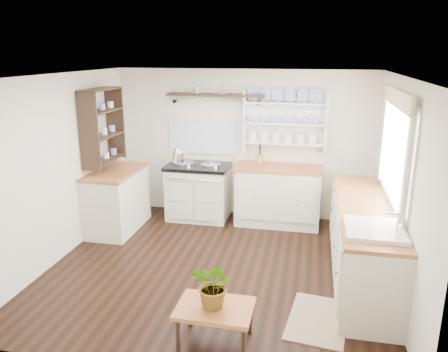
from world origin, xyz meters
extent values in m
cube|color=black|center=(0.00, 0.00, 0.00)|extent=(4.00, 3.80, 0.01)
cube|color=beige|center=(0.00, 1.90, 1.15)|extent=(4.00, 0.02, 2.30)
cube|color=beige|center=(2.00, 0.00, 1.15)|extent=(0.02, 3.80, 2.30)
cube|color=beige|center=(-2.00, 0.00, 1.15)|extent=(0.02, 3.80, 2.30)
cube|color=white|center=(0.00, 0.00, 2.30)|extent=(4.00, 3.80, 0.01)
cube|color=white|center=(1.96, 0.15, 1.50)|extent=(0.04, 1.40, 1.00)
cube|color=white|center=(1.94, 0.15, 1.50)|extent=(0.02, 1.50, 1.10)
cube|color=beige|center=(1.92, 0.15, 2.08)|extent=(0.04, 1.55, 0.18)
cube|color=beige|center=(-0.64, 1.57, 0.41)|extent=(0.93, 0.60, 0.82)
cube|color=black|center=(-0.64, 1.57, 0.84)|extent=(0.97, 0.64, 0.05)
cylinder|color=silver|center=(-0.86, 1.57, 0.88)|extent=(0.32, 0.32, 0.03)
cylinder|color=silver|center=(-0.43, 1.57, 0.88)|extent=(0.32, 0.32, 0.03)
cylinder|color=silver|center=(-0.64, 1.23, 0.72)|extent=(0.83, 0.02, 0.02)
cube|color=beige|center=(0.60, 1.60, 0.44)|extent=(1.25, 0.60, 0.88)
cube|color=brown|center=(0.60, 1.60, 0.88)|extent=(1.27, 0.63, 0.04)
cube|color=beige|center=(1.70, 0.10, 0.44)|extent=(0.60, 2.40, 0.88)
cube|color=brown|center=(1.70, 0.10, 0.88)|extent=(0.62, 2.43, 0.04)
cube|color=white|center=(1.70, -0.65, 0.80)|extent=(0.55, 0.60, 0.28)
cylinder|color=silver|center=(1.90, -0.65, 1.00)|extent=(0.02, 0.02, 0.22)
cube|color=beige|center=(-1.70, 0.90, 0.44)|extent=(0.60, 1.10, 0.88)
cube|color=brown|center=(-1.70, 0.90, 0.88)|extent=(0.62, 1.13, 0.04)
cube|color=white|center=(0.65, 1.88, 1.55)|extent=(1.20, 0.03, 0.90)
cube|color=white|center=(0.65, 1.79, 1.55)|extent=(1.20, 0.22, 0.02)
cylinder|color=navy|center=(0.65, 1.80, 1.82)|extent=(0.20, 0.02, 0.20)
cube|color=black|center=(-0.40, 1.77, 1.92)|extent=(1.50, 0.24, 0.04)
cone|color=black|center=(-1.05, 1.84, 1.81)|extent=(0.06, 0.20, 0.06)
cone|color=black|center=(0.25, 1.84, 1.81)|extent=(0.06, 0.20, 0.06)
cube|color=black|center=(-1.84, 0.90, 1.55)|extent=(0.28, 0.80, 1.05)
cylinder|color=#AD7C3F|center=(0.29, 1.68, 0.98)|extent=(0.11, 0.11, 0.13)
cube|color=brown|center=(0.30, -1.40, 0.35)|extent=(0.68, 0.49, 0.04)
cylinder|color=black|center=(0.01, -1.59, 0.16)|extent=(0.04, 0.04, 0.33)
cylinder|color=black|center=(0.02, -1.20, 0.16)|extent=(0.04, 0.04, 0.33)
cylinder|color=black|center=(0.59, -1.60, 0.16)|extent=(0.04, 0.04, 0.33)
cylinder|color=black|center=(0.59, -1.21, 0.16)|extent=(0.04, 0.04, 0.33)
imported|color=#3F7233|center=(0.30, -1.40, 0.58)|extent=(0.47, 0.44, 0.43)
cube|color=#845F4D|center=(1.22, -0.87, 0.01)|extent=(0.65, 0.91, 0.02)
camera|label=1|loc=(1.08, -4.72, 2.56)|focal=35.00mm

